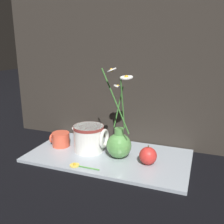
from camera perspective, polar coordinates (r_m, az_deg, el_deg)
ground_plane at (r=1.04m, az=-0.73°, el=-10.26°), size 6.00×6.00×0.00m
shelf at (r=1.04m, az=-0.74°, el=-9.96°), size 0.65×0.34×0.01m
backdrop_wall at (r=1.12m, az=2.82°, el=20.40°), size 1.15×0.02×1.10m
vase_with_flowers at (r=0.99m, az=1.60°, el=-7.09°), size 0.11×0.17×0.36m
yellow_mug at (r=1.13m, az=-11.70°, el=-6.12°), size 0.09×0.08×0.06m
ceramic_pitcher at (r=1.06m, az=-5.23°, el=-5.71°), size 0.15×0.13×0.12m
orange_fruit at (r=0.96m, az=8.23°, el=-9.87°), size 0.07×0.07×0.07m
loose_daisy at (r=0.95m, az=-7.80°, el=-12.07°), size 0.12×0.04×0.01m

